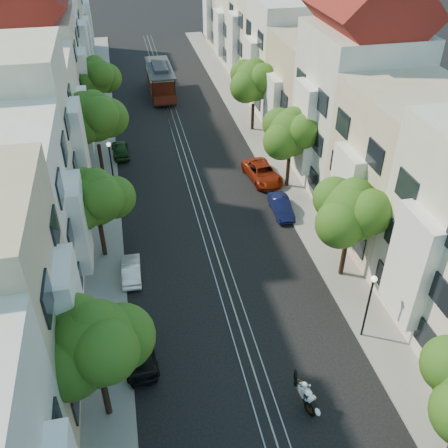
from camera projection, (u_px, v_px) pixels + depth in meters
ground at (184, 151)px, 45.25m from camera, size 200.00×200.00×0.00m
sidewalk_east at (261, 143)px, 46.44m from camera, size 2.50×80.00×0.12m
sidewalk_west at (102, 158)px, 43.99m from camera, size 2.50×80.00×0.12m
rail_left at (178, 151)px, 45.15m from camera, size 0.06×80.00×0.02m
rail_slot at (184, 150)px, 45.25m from camera, size 0.06×80.00×0.02m
rail_right at (190, 150)px, 45.34m from camera, size 0.06×80.00×0.02m
lane_line at (184, 151)px, 45.25m from camera, size 0.08×80.00×0.01m
townhouses_east at (314, 86)px, 44.20m from camera, size 7.75×72.00×12.00m
townhouses_west at (35, 108)px, 40.25m from camera, size 7.75×72.00×11.76m
tree_e_b at (353, 212)px, 28.54m from camera, size 4.93×4.08×6.68m
tree_e_c at (292, 134)px, 37.41m from camera, size 4.84×3.99×6.52m
tree_e_d at (255, 81)px, 46.05m from camera, size 5.01×4.16×6.85m
tree_w_a at (96, 345)px, 20.51m from camera, size 4.93×4.08×6.68m
tree_w_b at (97, 199)px, 30.30m from camera, size 4.72×3.87×6.27m
tree_w_c at (95, 118)px, 38.71m from camera, size 5.13×4.28×7.09m
tree_w_d at (96, 77)px, 47.78m from camera, size 4.84×3.99×6.52m
lamp_east at (370, 298)px, 25.48m from camera, size 0.32×0.32×4.16m
lamp_west at (111, 160)px, 37.75m from camera, size 0.32×0.32×4.16m
sportbike_rider at (305, 394)px, 23.06m from camera, size 0.84×1.99×1.69m
cable_car at (160, 78)px, 55.48m from camera, size 2.67×8.39×3.22m
parked_car_e_mid at (281, 206)px, 36.61m from camera, size 1.32×3.52×1.15m
parked_car_e_far at (263, 173)px, 40.56m from camera, size 2.76×4.94×1.31m
parked_car_w_near at (139, 351)px, 25.54m from camera, size 1.97×4.22×1.19m
parked_car_w_mid at (131, 270)px, 30.82m from camera, size 1.22×3.25×1.06m
parked_car_w_far at (120, 149)px, 44.12m from camera, size 1.63×3.66×1.22m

